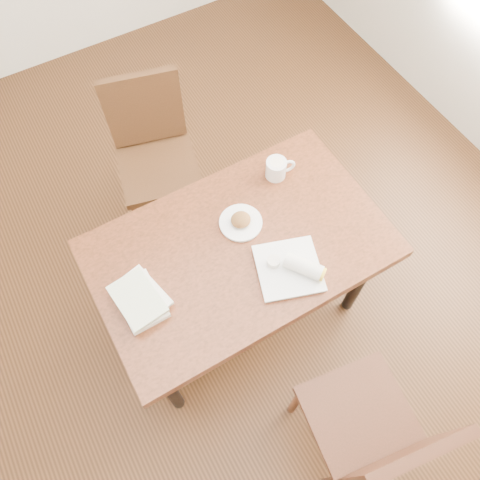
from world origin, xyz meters
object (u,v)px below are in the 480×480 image
chair_near (374,435)px  plate_scone (241,222)px  book_stack (140,299)px  table (240,254)px  coffee_mug (277,168)px  plate_burrito (293,268)px  chair_far (154,148)px

chair_near → plate_scone: 1.02m
plate_scone → book_stack: (-0.53, -0.11, 0.01)m
plate_scone → book_stack: bearing=-167.9°
table → coffee_mug: bearing=35.6°
chair_near → plate_burrito: chair_near is taller
chair_far → book_stack: (-0.42, -0.87, 0.23)m
chair_near → plate_scone: chair_near is taller
coffee_mug → plate_burrito: coffee_mug is taller
chair_far → coffee_mug: 0.76m
table → coffee_mug: 0.43m
book_stack → chair_near: bearing=-57.3°
plate_scone → coffee_mug: (0.28, 0.15, 0.03)m
table → book_stack: bearing=-177.3°
plate_scone → plate_burrito: size_ratio=0.58×
chair_far → plate_scone: 0.79m
book_stack → table: bearing=2.7°
plate_burrito → chair_far: bearing=99.8°
coffee_mug → book_stack: (-0.81, -0.26, -0.02)m
chair_near → chair_far: bearing=94.6°
chair_far → plate_burrito: 1.10m
coffee_mug → plate_scone: bearing=-151.9°
chair_near → coffee_mug: bearing=77.8°
chair_near → chair_far: 1.75m
chair_near → plate_scone: bearing=91.8°
plate_burrito → table: bearing=121.8°
plate_burrito → book_stack: (-0.61, 0.19, 0.00)m
plate_burrito → book_stack: bearing=162.5°
chair_far → plate_scone: size_ratio=5.01×
table → plate_scone: 0.15m
coffee_mug → plate_burrito: size_ratio=0.42×
plate_scone → table: bearing=-121.9°
plate_scone → plate_burrito: (0.07, -0.30, 0.01)m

